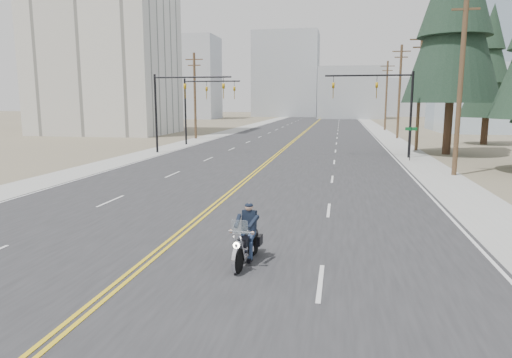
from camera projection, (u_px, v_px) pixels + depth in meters
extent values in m
plane|color=#776D56|center=(45.00, 346.00, 8.62)|extent=(400.00, 400.00, 0.00)
cube|color=#303033|center=(308.00, 129.00, 76.49)|extent=(20.00, 200.00, 0.01)
cube|color=#A5A5A0|center=(241.00, 129.00, 78.55)|extent=(3.00, 200.00, 0.01)
cube|color=#A5A5A0|center=(378.00, 130.00, 74.43)|extent=(3.00, 200.00, 0.01)
cylinder|color=black|center=(156.00, 114.00, 41.03)|extent=(0.20, 0.20, 7.00)
cylinder|color=black|center=(192.00, 77.00, 39.87)|extent=(7.00, 0.14, 0.14)
imported|color=#BF8C0C|center=(185.00, 85.00, 40.10)|extent=(0.21, 0.26, 1.30)
imported|color=#BF8C0C|center=(223.00, 85.00, 39.48)|extent=(0.21, 0.26, 1.30)
cylinder|color=black|center=(411.00, 115.00, 37.09)|extent=(0.20, 0.20, 7.00)
cylinder|color=black|center=(368.00, 75.00, 37.18)|extent=(7.00, 0.14, 0.14)
imported|color=#BF8C0C|center=(377.00, 83.00, 37.17)|extent=(0.21, 0.26, 1.30)
imported|color=#BF8C0C|center=(333.00, 84.00, 37.79)|extent=(0.21, 0.26, 1.30)
cylinder|color=black|center=(185.00, 112.00, 48.79)|extent=(0.20, 0.20, 7.00)
cylinder|color=black|center=(212.00, 81.00, 47.71)|extent=(6.00, 0.14, 0.14)
imported|color=#BF8C0C|center=(207.00, 88.00, 47.93)|extent=(0.21, 0.26, 1.30)
imported|color=#BF8C0C|center=(234.00, 87.00, 47.39)|extent=(0.21, 0.26, 1.30)
cylinder|color=black|center=(410.00, 144.00, 35.56)|extent=(0.06, 0.06, 2.60)
cube|color=#0C5926|center=(411.00, 129.00, 35.36)|extent=(0.90, 0.03, 0.25)
cylinder|color=brown|center=(461.00, 82.00, 27.72)|extent=(0.30, 0.30, 11.50)
cube|color=brown|center=(466.00, 9.00, 27.01)|extent=(1.60, 0.12, 0.12)
cylinder|color=brown|center=(419.00, 92.00, 42.31)|extent=(0.30, 0.30, 11.00)
cube|color=brown|center=(422.00, 39.00, 41.52)|extent=(2.20, 0.12, 0.12)
cube|color=brown|center=(422.00, 47.00, 41.64)|extent=(1.60, 0.12, 0.12)
cylinder|color=brown|center=(399.00, 92.00, 56.81)|extent=(0.30, 0.30, 11.50)
cube|color=brown|center=(402.00, 51.00, 55.98)|extent=(2.20, 0.12, 0.12)
cube|color=brown|center=(401.00, 57.00, 56.10)|extent=(1.60, 0.12, 0.12)
cylinder|color=brown|center=(386.00, 96.00, 73.33)|extent=(0.30, 0.30, 11.00)
cube|color=brown|center=(388.00, 66.00, 72.55)|extent=(2.20, 0.12, 0.12)
cube|color=brown|center=(387.00, 71.00, 72.67)|extent=(1.60, 0.12, 0.12)
cylinder|color=brown|center=(195.00, 96.00, 56.52)|extent=(0.30, 0.30, 10.50)
cube|color=brown|center=(194.00, 59.00, 55.78)|extent=(2.20, 0.12, 0.12)
cube|color=brown|center=(194.00, 65.00, 55.89)|extent=(1.60, 0.12, 0.12)
cube|color=silver|center=(104.00, 27.00, 64.45)|extent=(18.00, 14.00, 30.00)
cube|color=#B7BCC6|center=(192.00, 78.00, 124.55)|extent=(14.00, 12.00, 22.00)
cube|color=#ADB2B7|center=(351.00, 93.00, 127.22)|extent=(18.00, 14.00, 14.00)
cube|color=#B7BCC6|center=(492.00, 83.00, 106.61)|extent=(16.00, 12.00, 18.00)
cube|color=#ADB2B7|center=(286.00, 75.00, 144.34)|extent=(20.00, 15.00, 26.00)
cube|color=#B7BCC6|center=(402.00, 97.00, 148.58)|extent=(14.00, 14.00, 12.00)
cube|color=#ADB2B7|center=(161.00, 91.00, 142.27)|extent=(12.00, 12.00, 16.00)
cylinder|color=#382619|center=(448.00, 129.00, 39.94)|extent=(0.79, 0.79, 4.50)
cone|color=black|center=(455.00, 22.00, 38.44)|extent=(8.10, 8.10, 13.49)
cylinder|color=#382619|center=(485.00, 131.00, 49.43)|extent=(0.69, 0.69, 2.95)
cone|color=black|center=(489.00, 75.00, 48.45)|extent=(5.50, 5.50, 8.84)
cone|color=black|center=(491.00, 51.00, 48.03)|extent=(4.12, 4.12, 6.63)
cone|color=black|center=(493.00, 26.00, 47.61)|extent=(2.75, 2.75, 4.71)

